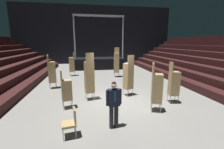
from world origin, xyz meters
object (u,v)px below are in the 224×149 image
object	(u,v)px
man_with_tie	(114,102)
loose_chair_near_man	(71,121)
chair_stack_rear_right	(66,89)
chair_stack_aisle_left	(117,62)
chair_stack_mid_left	(174,83)
chair_stack_mid_right	(157,88)
chair_stack_front_right	(128,76)
chair_stack_mid_centre	(89,77)
chair_stack_rear_centre	(89,66)
chair_stack_rear_left	(72,64)
chair_stack_front_left	(52,72)
stage_riser	(99,62)

from	to	relation	value
man_with_tie	loose_chair_near_man	distance (m)	1.52
chair_stack_rear_right	chair_stack_aisle_left	world-z (taller)	chair_stack_aisle_left
man_with_tie	chair_stack_mid_left	world-z (taller)	chair_stack_mid_left
chair_stack_mid_right	loose_chair_near_man	xyz separation A→B (m)	(-3.49, -1.28, -0.53)
man_with_tie	chair_stack_front_right	world-z (taller)	chair_stack_front_right
chair_stack_front_right	chair_stack_mid_centre	size ratio (longest dim) A/B	0.93
chair_stack_rear_right	loose_chair_near_man	world-z (taller)	chair_stack_rear_right
chair_stack_mid_right	loose_chair_near_man	bearing A→B (deg)	-50.31
chair_stack_rear_centre	man_with_tie	bearing A→B (deg)	3.57
chair_stack_rear_left	chair_stack_rear_right	world-z (taller)	chair_stack_rear_left
chair_stack_front_left	loose_chair_near_man	size ratio (longest dim) A/B	2.35
chair_stack_mid_left	chair_stack_rear_right	bearing A→B (deg)	-82.90
chair_stack_mid_centre	loose_chair_near_man	size ratio (longest dim) A/B	2.62
chair_stack_mid_left	chair_stack_mid_centre	size ratio (longest dim) A/B	0.83
chair_stack_rear_right	chair_stack_front_right	bearing A→B (deg)	97.73
chair_stack_mid_centre	chair_stack_rear_left	xyz separation A→B (m)	(-1.38, 6.21, -0.17)
chair_stack_front_right	chair_stack_aisle_left	distance (m)	4.80
chair_stack_mid_right	chair_stack_rear_centre	bearing A→B (deg)	-140.47
chair_stack_aisle_left	chair_stack_mid_left	bearing A→B (deg)	120.94
chair_stack_mid_left	chair_stack_rear_centre	world-z (taller)	chair_stack_mid_left
stage_riser	chair_stack_aisle_left	distance (m)	5.07
man_with_tie	chair_stack_mid_centre	distance (m)	3.02
chair_stack_mid_right	chair_stack_rear_left	world-z (taller)	same
chair_stack_front_left	chair_stack_rear_centre	bearing A→B (deg)	134.15
chair_stack_rear_right	chair_stack_mid_left	bearing A→B (deg)	74.84
man_with_tie	chair_stack_rear_right	size ratio (longest dim) A/B	0.95
loose_chair_near_man	chair_stack_front_left	bearing A→B (deg)	7.02
chair_stack_front_right	chair_stack_aisle_left	xyz separation A→B (m)	(0.31, 4.79, 0.13)
man_with_tie	chair_stack_front_left	size ratio (longest dim) A/B	0.76
chair_stack_mid_right	chair_stack_rear_right	distance (m)	4.00
chair_stack_front_right	chair_stack_mid_right	bearing A→B (deg)	-96.55
chair_stack_rear_left	loose_chair_near_man	size ratio (longest dim) A/B	2.26
chair_stack_front_left	chair_stack_mid_left	world-z (taller)	chair_stack_front_left
stage_riser	chair_stack_mid_centre	bearing A→B (deg)	-97.76
chair_stack_front_left	chair_stack_rear_right	world-z (taller)	chair_stack_front_left
chair_stack_mid_left	stage_riser	bearing A→B (deg)	-156.67
stage_riser	man_with_tie	bearing A→B (deg)	-92.72
chair_stack_rear_centre	loose_chair_near_man	distance (m)	8.68
chair_stack_front_left	chair_stack_mid_right	world-z (taller)	chair_stack_front_left
chair_stack_front_left	loose_chair_near_man	xyz separation A→B (m)	(1.66, -5.66, -0.58)
chair_stack_rear_right	chair_stack_mid_centre	bearing A→B (deg)	117.87
chair_stack_front_right	chair_stack_rear_right	world-z (taller)	chair_stack_front_right
chair_stack_front_right	chair_stack_rear_left	bearing A→B (deg)	98.17
chair_stack_rear_left	chair_stack_mid_left	bearing A→B (deg)	-141.28
chair_stack_rear_left	chair_stack_front_left	bearing A→B (deg)	167.64
chair_stack_front_left	chair_stack_mid_right	distance (m)	6.76
stage_riser	chair_stack_front_left	bearing A→B (deg)	-116.24
chair_stack_rear_left	chair_stack_rear_centre	distance (m)	1.70
chair_stack_front_right	chair_stack_rear_left	size ratio (longest dim) A/B	1.08
chair_stack_mid_right	chair_stack_mid_centre	size ratio (longest dim) A/B	0.86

